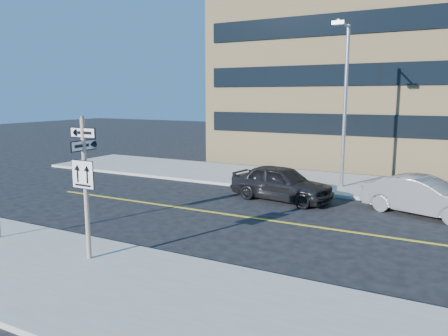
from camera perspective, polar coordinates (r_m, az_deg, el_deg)
The scene contains 6 objects.
ground at distance 15.12m, azimuth -10.33°, elevation -9.04°, with size 120.00×120.00×0.00m, color black.
sign_pole at distance 12.71m, azimuth -17.70°, elevation -1.50°, with size 0.92×0.92×4.06m.
parked_car_a at distance 20.13m, azimuth 7.47°, elevation -1.94°, with size 4.77×1.92×1.62m, color black.
parked_car_b at distance 19.23m, azimuth 24.63°, elevation -3.38°, with size 4.70×1.64×1.55m, color slate.
streetlight_a at distance 22.50m, azimuth 15.45°, elevation 9.09°, with size 0.55×2.25×8.00m.
building_brick at distance 37.10m, azimuth 17.71°, elevation 15.56°, with size 18.00×18.00×18.00m, color tan.
Camera 1 is at (9.01, -11.18, 4.74)m, focal length 35.00 mm.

